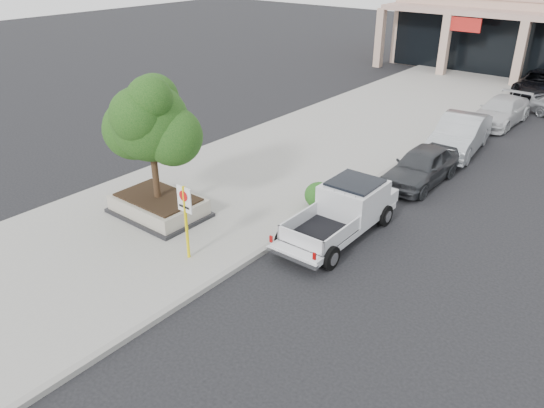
{
  "coord_description": "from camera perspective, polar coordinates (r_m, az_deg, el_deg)",
  "views": [
    {
      "loc": [
        7.38,
        -9.59,
        8.56
      ],
      "look_at": [
        -1.6,
        1.5,
        1.46
      ],
      "focal_mm": 35.0,
      "sensor_mm": 36.0,
      "label": 1
    }
  ],
  "objects": [
    {
      "name": "ground",
      "position": [
        14.82,
        1.18,
        -8.83
      ],
      "size": [
        120.0,
        120.0,
        0.0
      ],
      "primitive_type": "plane",
      "color": "black",
      "rests_on": "ground"
    },
    {
      "name": "pickup_truck",
      "position": [
        16.89,
        7.12,
        -1.07
      ],
      "size": [
        1.98,
        5.19,
        1.63
      ],
      "primitive_type": null,
      "rotation": [
        0.0,
        0.0,
        0.01
      ],
      "color": "silver",
      "rests_on": "ground"
    },
    {
      "name": "curb",
      "position": [
        19.87,
        8.32,
        0.87
      ],
      "size": [
        0.2,
        52.0,
        0.15
      ],
      "primitive_type": "cube",
      "color": "gray",
      "rests_on": "ground"
    },
    {
      "name": "planter_tree",
      "position": [
        17.36,
        -12.33,
        8.59
      ],
      "size": [
        2.9,
        2.55,
        4.0
      ],
      "color": "#2F2012",
      "rests_on": "planter"
    },
    {
      "name": "curb_car_c",
      "position": [
        30.17,
        23.39,
        9.15
      ],
      "size": [
        2.08,
        4.75,
        1.36
      ],
      "primitive_type": "imported",
      "rotation": [
        0.0,
        0.0,
        -0.04
      ],
      "color": "silver",
      "rests_on": "ground"
    },
    {
      "name": "planter",
      "position": [
        18.45,
        -12.09,
        -0.17
      ],
      "size": [
        3.2,
        2.2,
        0.68
      ],
      "color": "black",
      "rests_on": "sidewalk"
    },
    {
      "name": "curb_car_a",
      "position": [
        21.44,
        15.78,
        3.96
      ],
      "size": [
        1.74,
        4.23,
        1.43
      ],
      "primitive_type": "imported",
      "rotation": [
        0.0,
        0.0,
        -0.01
      ],
      "color": "#323437",
      "rests_on": "ground"
    },
    {
      "name": "curb_car_b",
      "position": [
        25.27,
        19.53,
        7.07
      ],
      "size": [
        2.29,
        5.14,
        1.64
      ],
      "primitive_type": "imported",
      "rotation": [
        0.0,
        0.0,
        0.11
      ],
      "color": "#AFB3B7",
      "rests_on": "ground"
    },
    {
      "name": "sidewalk",
      "position": [
        21.93,
        -0.51,
        3.68
      ],
      "size": [
        8.0,
        52.0,
        0.15
      ],
      "primitive_type": "cube",
      "color": "gray",
      "rests_on": "ground"
    },
    {
      "name": "hedge",
      "position": [
        18.51,
        5.15,
        0.92
      ],
      "size": [
        1.1,
        0.99,
        0.93
      ],
      "primitive_type": "ellipsoid",
      "color": "#1C4814",
      "rests_on": "sidewalk"
    },
    {
      "name": "no_parking_sign",
      "position": [
        15.26,
        -9.31,
        -0.93
      ],
      "size": [
        0.55,
        0.09,
        2.3
      ],
      "color": "yellow",
      "rests_on": "sidewalk"
    },
    {
      "name": "curb_car_d",
      "position": [
        36.81,
        26.96,
        11.42
      ],
      "size": [
        2.8,
        5.62,
        1.53
      ],
      "primitive_type": "imported",
      "rotation": [
        0.0,
        0.0,
        0.05
      ],
      "color": "black",
      "rests_on": "ground"
    }
  ]
}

